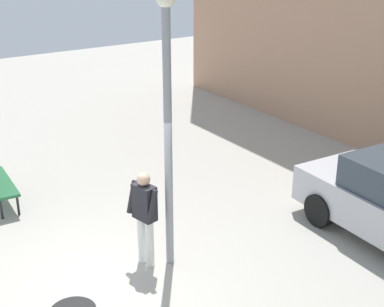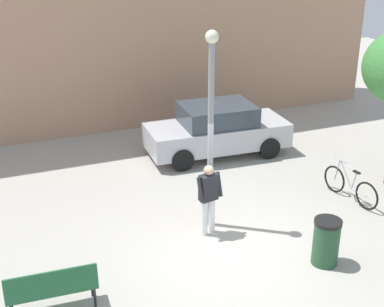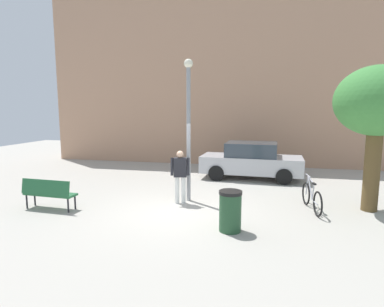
# 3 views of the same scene
# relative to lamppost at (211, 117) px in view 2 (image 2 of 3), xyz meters

# --- Properties ---
(ground_plane) EXTENTS (36.00, 36.00, 0.00)m
(ground_plane) POSITION_rel_lamppost_xyz_m (-0.05, -1.12, -2.64)
(ground_plane) COLOR #A8A399
(lamppost) EXTENTS (0.28, 0.28, 4.48)m
(lamppost) POSITION_rel_lamppost_xyz_m (0.00, 0.00, 0.00)
(lamppost) COLOR gray
(lamppost) RESTS_ON ground_plane
(person_by_lamppost) EXTENTS (0.62, 0.37, 1.67)m
(person_by_lamppost) POSITION_rel_lamppost_xyz_m (-0.19, -0.36, -1.67)
(person_by_lamppost) COLOR white
(person_by_lamppost) RESTS_ON ground_plane
(park_bench) EXTENTS (1.62, 0.57, 0.92)m
(park_bench) POSITION_rel_lamppost_xyz_m (-3.82, -1.80, -2.09)
(park_bench) COLOR #236038
(park_bench) RESTS_ON ground_plane
(bicycle_silver) EXTENTS (0.31, 1.80, 0.97)m
(bicycle_silver) POSITION_rel_lamppost_xyz_m (3.74, -0.21, -2.26)
(bicycle_silver) COLOR black
(bicycle_silver) RESTS_ON ground_plane
(parked_car_silver) EXTENTS (4.29, 2.00, 1.55)m
(parked_car_silver) POSITION_rel_lamppost_xyz_m (1.89, 3.75, -1.86)
(parked_car_silver) COLOR #B7B7BC
(parked_car_silver) RESTS_ON ground_plane
(trash_bin) EXTENTS (0.56, 0.56, 1.00)m
(trash_bin) POSITION_rel_lamppost_xyz_m (1.56, -2.32, -2.14)
(trash_bin) COLOR #234C2D
(trash_bin) RESTS_ON ground_plane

